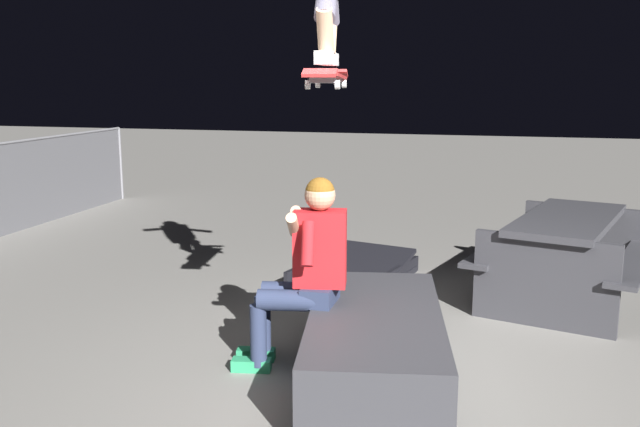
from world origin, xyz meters
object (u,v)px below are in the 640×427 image
(person_sitting_on_ledge, at_px, (304,265))
(picnic_table_back, at_px, (566,245))
(skateboard, at_px, (327,77))
(kicker_ramp, at_px, (354,273))
(ledge_box_main, at_px, (375,346))

(person_sitting_on_ledge, xyz_separation_m, picnic_table_back, (1.96, -1.79, -0.21))
(skateboard, relative_size, kicker_ramp, 0.83)
(ledge_box_main, bearing_deg, picnic_table_back, -32.33)
(kicker_ramp, relative_size, picnic_table_back, 0.62)
(ledge_box_main, xyz_separation_m, picnic_table_back, (2.04, -1.29, 0.27))
(ledge_box_main, xyz_separation_m, person_sitting_on_ledge, (0.08, 0.49, 0.48))
(skateboard, xyz_separation_m, kicker_ramp, (1.98, 0.23, -1.87))
(ledge_box_main, height_order, picnic_table_back, picnic_table_back)
(ledge_box_main, bearing_deg, skateboard, 56.58)
(ledge_box_main, height_order, kicker_ramp, ledge_box_main)
(kicker_ramp, height_order, picnic_table_back, picnic_table_back)
(ledge_box_main, bearing_deg, kicker_ramp, 15.40)
(ledge_box_main, distance_m, picnic_table_back, 2.43)
(ledge_box_main, relative_size, picnic_table_back, 0.93)
(kicker_ramp, distance_m, picnic_table_back, 1.97)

